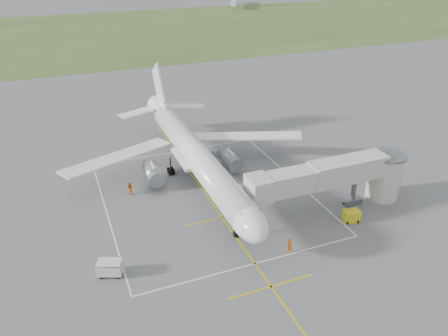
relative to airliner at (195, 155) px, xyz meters
name	(u,v)px	position (x,y,z in m)	size (l,w,h in m)	color
ground	(198,183)	(0.00, -0.75, -4.39)	(700.00, 700.00, 0.00)	#5A5A5D
grass_strip	(92,34)	(0.00, 129.25, -4.38)	(700.00, 120.00, 0.02)	#3C5123
apron_markings	(211,202)	(0.00, -6.57, -4.38)	(28.20, 60.00, 0.01)	#BFA00B
airliner	(195,155)	(0.00, 0.00, 0.00)	(38.93, 46.75, 13.52)	silver
jet_bridge	(342,177)	(15.72, -14.25, 0.35)	(23.40, 5.00, 7.20)	#AAA59A
gpu_unit	(351,216)	(15.27, -17.71, -3.62)	(2.35, 1.86, 1.58)	gold
baggage_cart	(110,268)	(-15.46, -16.55, -3.46)	(3.01, 2.43, 1.82)	silver
ramp_worker_nose	(289,246)	(4.54, -20.48, -3.41)	(0.71, 0.47, 1.96)	#FF5E08
ramp_worker_wing	(130,188)	(-10.08, -0.14, -3.47)	(0.90, 0.70, 1.85)	orange
distant_aircraft	(74,10)	(-2.62, 173.67, -0.80)	(193.20, 50.78, 8.85)	silver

